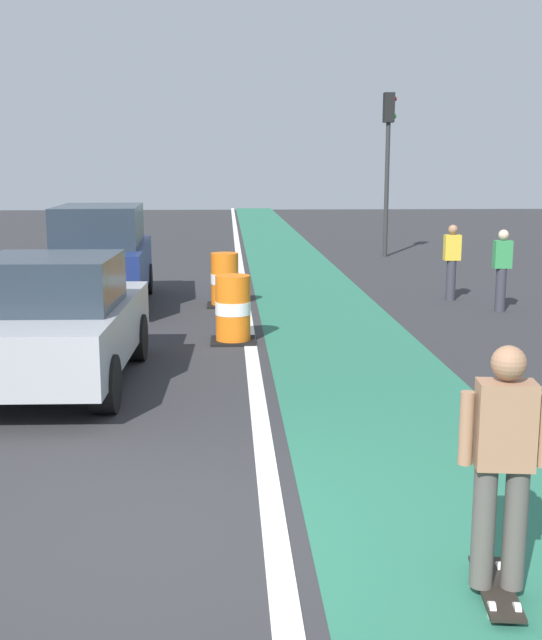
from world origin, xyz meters
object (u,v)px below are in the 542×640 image
(parked_suv_second, at_px, (101,255))
(pedestrian_crossing, at_px, (502,268))
(parked_sedan_nearest, at_px, (56,322))
(traffic_light_corner, at_px, (388,145))
(pedestrian_waiting, at_px, (452,260))
(skateboarder_on_lane, at_px, (503,465))
(traffic_barrel_front, at_px, (233,310))
(traffic_barrel_mid, at_px, (225,280))

(parked_suv_second, distance_m, pedestrian_crossing, 8.04)
(parked_sedan_nearest, distance_m, traffic_light_corner, 16.91)
(pedestrian_crossing, xyz_separation_m, pedestrian_waiting, (-0.60, 1.40, 0.00))
(skateboarder_on_lane, distance_m, parked_suv_second, 12.38)
(skateboarder_on_lane, xyz_separation_m, parked_suv_second, (-4.33, 11.60, 0.12))
(parked_suv_second, relative_size, pedestrian_crossing, 2.91)
(pedestrian_crossing, height_order, pedestrian_waiting, same)
(traffic_light_corner, bearing_deg, traffic_barrel_front, -111.62)
(traffic_barrel_front, bearing_deg, parked_sedan_nearest, -132.69)
(pedestrian_crossing, bearing_deg, pedestrian_waiting, 113.15)
(pedestrian_crossing, relative_size, pedestrian_waiting, 1.00)
(skateboarder_on_lane, relative_size, parked_sedan_nearest, 0.41)
(pedestrian_crossing, distance_m, pedestrian_waiting, 1.52)
(parked_suv_second, xyz_separation_m, pedestrian_waiting, (7.35, 0.22, -0.17))
(skateboarder_on_lane, xyz_separation_m, parked_sedan_nearest, (-3.94, 5.40, -0.08))
(traffic_barrel_front, height_order, traffic_light_corner, traffic_light_corner)
(skateboarder_on_lane, relative_size, traffic_barrel_front, 1.55)
(traffic_barrel_mid, xyz_separation_m, pedestrian_crossing, (5.42, -0.92, 0.33))
(traffic_barrel_mid, relative_size, pedestrian_waiting, 0.68)
(parked_sedan_nearest, distance_m, pedestrian_waiting, 9.47)
(traffic_barrel_front, height_order, pedestrian_waiting, pedestrian_waiting)
(pedestrian_waiting, bearing_deg, skateboarder_on_lane, -104.33)
(traffic_barrel_front, height_order, traffic_barrel_mid, same)
(parked_suv_second, distance_m, traffic_barrel_front, 4.61)
(traffic_barrel_front, xyz_separation_m, pedestrian_waiting, (4.68, 3.94, 0.33))
(skateboarder_on_lane, xyz_separation_m, traffic_barrel_front, (-1.66, 7.88, -0.38))
(skateboarder_on_lane, relative_size, pedestrian_waiting, 1.05)
(skateboarder_on_lane, relative_size, traffic_light_corner, 0.33)
(skateboarder_on_lane, bearing_deg, traffic_barrel_mid, 99.03)
(traffic_barrel_front, bearing_deg, traffic_barrel_mid, 92.37)
(traffic_barrel_mid, xyz_separation_m, pedestrian_waiting, (4.82, 0.47, 0.33))
(skateboarder_on_lane, distance_m, traffic_barrel_mid, 11.49)
(skateboarder_on_lane, xyz_separation_m, pedestrian_crossing, (3.62, 10.42, -0.05))
(skateboarder_on_lane, bearing_deg, pedestrian_crossing, 70.85)
(skateboarder_on_lane, height_order, traffic_barrel_mid, skateboarder_on_lane)
(parked_suv_second, xyz_separation_m, traffic_barrel_front, (2.67, -3.72, -0.50))
(traffic_light_corner, xyz_separation_m, pedestrian_crossing, (0.30, -10.02, -2.64))
(traffic_barrel_front, bearing_deg, skateboarder_on_lane, -78.10)
(skateboarder_on_lane, relative_size, traffic_barrel_mid, 1.55)
(parked_sedan_nearest, xyz_separation_m, traffic_barrel_mid, (2.14, 5.94, -0.30))
(parked_suv_second, xyz_separation_m, pedestrian_crossing, (7.95, -1.18, -0.17))
(traffic_light_corner, bearing_deg, parked_sedan_nearest, -115.78)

